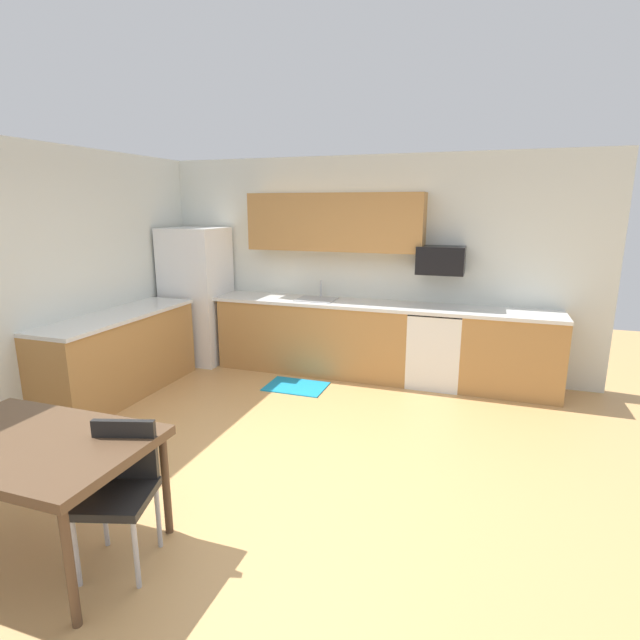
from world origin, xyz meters
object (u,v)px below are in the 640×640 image
Objects in this scene: dining_table at (31,449)px; chair_near_table at (120,483)px; refrigerator at (197,296)px; oven_range at (435,347)px; microwave at (441,260)px.

dining_table is 1.65× the size of chair_near_table.
refrigerator is 3.22m from oven_range.
refrigerator is 3.89m from dining_table.
refrigerator is 3.36× the size of microwave.
refrigerator is 1.99× the size of oven_range.
refrigerator is 4.00m from chair_near_table.
oven_range is at bearing -90.00° from microwave.
oven_range is 3.94m from chair_near_table.
oven_range reaches higher than chair_near_table.
refrigerator is 1.30× the size of dining_table.
oven_range is at bearing 68.43° from chair_near_table.
oven_range is at bearing 1.44° from refrigerator.
microwave is 0.64× the size of chair_near_table.
refrigerator is 3.24m from microwave.
refrigerator is at bearing -178.56° from oven_range.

